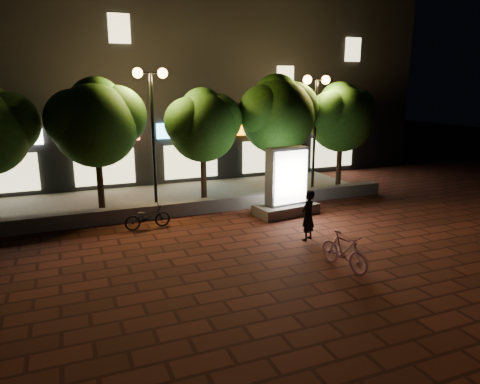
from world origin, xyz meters
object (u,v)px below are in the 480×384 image
street_lamp_right (316,104)px  scooter_pink (344,251)px  tree_right (278,112)px  scooter_parked (148,217)px  ad_kiosk (286,188)px  tree_far_right (342,115)px  rider (308,215)px  tree_left (97,120)px  street_lamp_left (152,103)px  tree_mid (203,123)px

street_lamp_right → scooter_pink: size_ratio=3.10×
tree_right → scooter_parked: tree_right is taller
ad_kiosk → scooter_pink: 5.04m
tree_right → scooter_pink: 8.60m
tree_far_right → scooter_pink: (-5.22, -7.77, -2.89)m
street_lamp_right → scooter_pink: street_lamp_right is taller
scooter_pink → rider: 2.26m
tree_far_right → scooter_pink: size_ratio=2.97×
ad_kiosk → scooter_pink: ad_kiosk is taller
tree_left → tree_right: (7.30, 0.00, 0.12)m
tree_far_right → street_lamp_left: bearing=-178.2°
tree_right → tree_far_right: 3.20m
tree_right → ad_kiosk: (-1.08, -2.85, -2.56)m
scooter_pink → scooter_parked: bearing=117.3°
street_lamp_left → rider: street_lamp_left is taller
tree_far_right → scooter_parked: bearing=-164.6°
tree_right → scooter_pink: bearing=-104.6°
street_lamp_right → rider: (-3.42, -5.28, -3.11)m
street_lamp_left → scooter_parked: 4.37m
ad_kiosk → scooter_parked: 5.08m
tree_left → tree_far_right: tree_left is taller
scooter_parked → tree_left: bearing=19.9°
tree_left → tree_mid: 4.00m
scooter_pink → scooter_parked: 6.62m
tree_far_right → street_lamp_left: street_lamp_left is taller
street_lamp_left → ad_kiosk: size_ratio=2.08×
tree_mid → street_lamp_right: size_ratio=0.90×
tree_mid → ad_kiosk: tree_mid is taller
ad_kiosk → scooter_parked: (-5.03, 0.28, -0.61)m
street_lamp_left → street_lamp_right: (7.00, 0.00, -0.13)m
tree_left → tree_mid: (4.00, -0.00, -0.23)m
rider → scooter_parked: (-4.34, 2.98, -0.38)m
tree_mid → tree_right: bearing=0.0°
tree_left → scooter_pink: (5.28, -7.77, -2.96)m
street_lamp_left → street_lamp_right: bearing=0.0°
ad_kiosk → scooter_pink: bearing=-100.9°
scooter_parked → tree_right: bearing=-72.1°
tree_left → ad_kiosk: bearing=-24.6°
tree_far_right → ad_kiosk: tree_far_right is taller
tree_far_right → street_lamp_right: bearing=-170.4°
tree_mid → tree_far_right: tree_far_right is taller
tree_mid → street_lamp_left: size_ratio=0.87×
tree_left → ad_kiosk: tree_left is taller
tree_left → tree_far_right: (10.50, -0.00, -0.08)m
tree_mid → tree_far_right: 6.50m
tree_left → tree_mid: bearing=-0.0°
scooter_parked → rider: bearing=-129.3°
tree_right → street_lamp_left: bearing=-177.2°
tree_mid → scooter_pink: tree_mid is taller
tree_left → tree_right: bearing=0.0°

